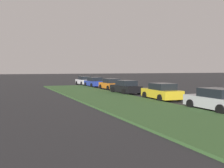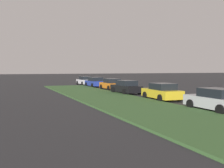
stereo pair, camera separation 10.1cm
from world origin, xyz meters
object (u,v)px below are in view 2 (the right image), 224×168
(parked_car_yellow, at_px, (162,92))
(parked_car_silver, at_px, (216,100))
(parked_car_blue, at_px, (95,82))
(parked_car_white, at_px, (85,81))
(parked_car_orange, at_px, (111,84))
(parked_car_black, at_px, (126,87))

(parked_car_yellow, bearing_deg, parked_car_silver, -178.60)
(parked_car_blue, xyz_separation_m, parked_car_white, (5.34, -0.03, 0.00))
(parked_car_orange, height_order, parked_car_white, same)
(parked_car_black, xyz_separation_m, parked_car_orange, (5.70, -0.63, 0.00))
(parked_car_black, height_order, parked_car_orange, same)
(parked_car_silver, xyz_separation_m, parked_car_orange, (18.58, -0.43, 0.00))
(parked_car_black, bearing_deg, parked_car_orange, -8.66)
(parked_car_silver, distance_m, parked_car_orange, 18.58)
(parked_car_silver, xyz_separation_m, parked_car_yellow, (6.48, -0.18, 0.00))
(parked_car_silver, bearing_deg, parked_car_orange, -0.39)
(parked_car_blue, bearing_deg, parked_car_orange, 179.90)
(parked_car_yellow, bearing_deg, parked_car_black, 6.34)
(parked_car_black, distance_m, parked_car_white, 17.14)
(parked_car_silver, relative_size, parked_car_blue, 0.99)
(parked_car_orange, distance_m, parked_car_white, 11.43)
(parked_car_yellow, distance_m, parked_car_blue, 18.19)
(parked_car_silver, height_order, parked_car_yellow, same)
(parked_car_yellow, distance_m, parked_car_white, 23.53)
(parked_car_black, distance_m, parked_car_blue, 11.80)
(parked_car_black, relative_size, parked_car_white, 1.00)
(parked_car_orange, xyz_separation_m, parked_car_blue, (6.09, 0.19, 0.00))
(parked_car_silver, distance_m, parked_car_blue, 24.67)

